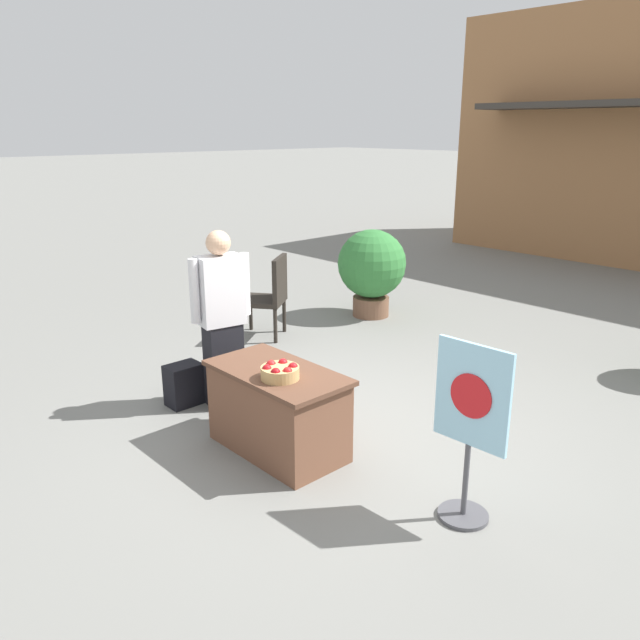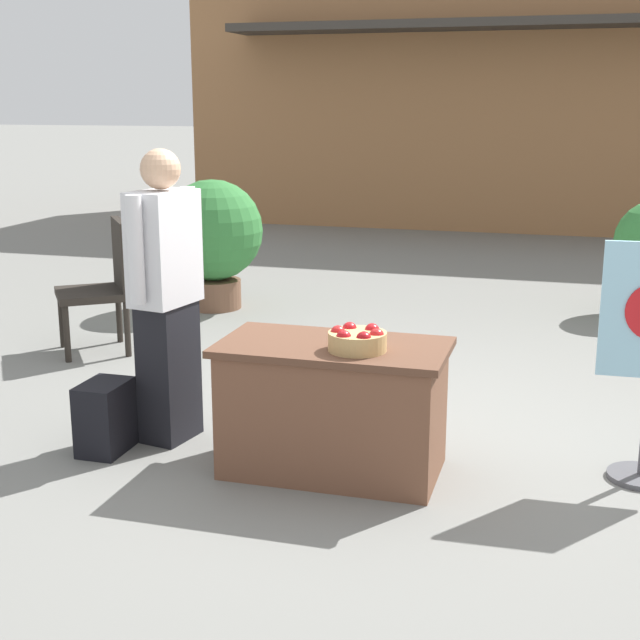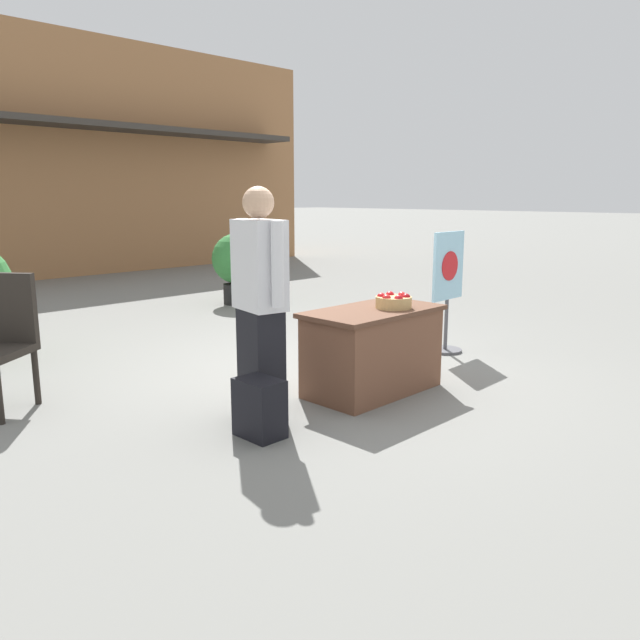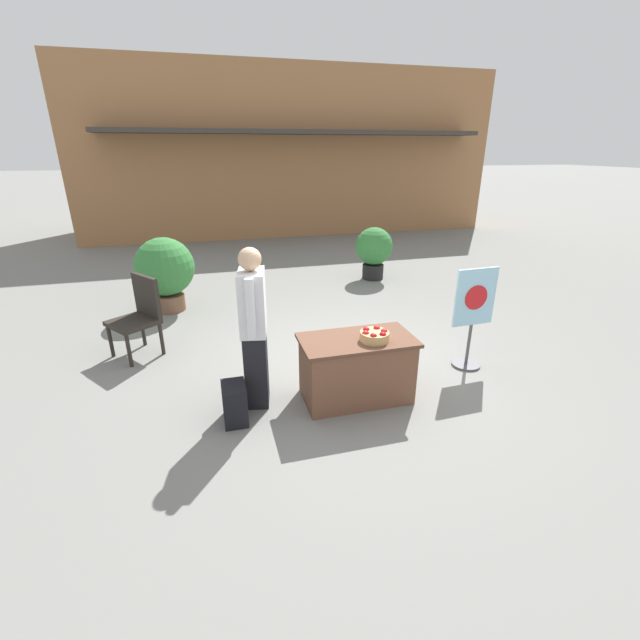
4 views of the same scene
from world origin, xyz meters
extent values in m
plane|color=slate|center=(0.00, 0.00, 0.00)|extent=(120.00, 120.00, 0.00)
cube|color=brown|center=(-0.08, -0.71, 0.35)|extent=(1.17, 0.63, 0.69)
cube|color=brown|center=(-0.08, -0.71, 0.71)|extent=(1.24, 0.67, 0.04)
cylinder|color=tan|center=(0.08, -0.80, 0.78)|extent=(0.31, 0.31, 0.10)
sphere|color=red|center=(0.18, -0.81, 0.82)|extent=(0.08, 0.08, 0.08)
sphere|color=red|center=(0.13, -0.71, 0.82)|extent=(0.08, 0.08, 0.08)
sphere|color=red|center=(0.01, -0.72, 0.82)|extent=(0.08, 0.08, 0.08)
sphere|color=red|center=(-0.03, -0.81, 0.82)|extent=(0.08, 0.08, 0.08)
sphere|color=red|center=(0.03, -0.89, 0.82)|extent=(0.08, 0.08, 0.08)
sphere|color=#A30F14|center=(0.13, -0.89, 0.82)|extent=(0.08, 0.08, 0.08)
cube|color=black|center=(-1.16, -0.51, 0.42)|extent=(0.30, 0.38, 0.84)
cube|color=silver|center=(-1.16, -0.51, 1.18)|extent=(0.33, 0.46, 0.66)
sphere|color=tan|center=(-1.16, -0.51, 1.63)|extent=(0.23, 0.23, 0.23)
cylinder|color=silver|center=(-1.11, -0.25, 1.20)|extent=(0.09, 0.09, 0.61)
cylinder|color=silver|center=(-1.21, -0.76, 1.20)|extent=(0.09, 0.09, 0.61)
cube|color=black|center=(-1.44, -0.81, 0.21)|extent=(0.24, 0.34, 0.42)
cylinder|color=#4C4C51|center=(1.57, -0.36, 0.01)|extent=(0.36, 0.36, 0.03)
cylinder|color=#4C4C51|center=(1.57, -0.36, 0.31)|extent=(0.04, 0.04, 0.55)
cube|color=#99D1EA|center=(1.57, -0.36, 0.94)|extent=(0.56, 0.05, 0.73)
cylinder|color=red|center=(1.57, -0.38, 0.94)|extent=(0.31, 0.02, 0.31)
cylinder|color=#28231E|center=(-2.64, 0.75, 0.23)|extent=(0.05, 0.05, 0.46)
cylinder|color=#28231E|center=(-2.92, 1.13, 0.23)|extent=(0.05, 0.05, 0.46)
cylinder|color=#28231E|center=(-2.27, 1.03, 0.23)|extent=(0.05, 0.05, 0.46)
cylinder|color=#28231E|center=(-2.54, 1.40, 0.23)|extent=(0.05, 0.05, 0.46)
cube|color=#28231E|center=(-2.59, 1.08, 0.49)|extent=(0.77, 0.77, 0.06)
cube|color=#28231E|center=(-2.40, 1.22, 0.80)|extent=(0.37, 0.48, 0.56)
cylinder|color=brown|center=(-2.27, 2.82, 0.14)|extent=(0.53, 0.53, 0.28)
sphere|color=#337A38|center=(-2.27, 2.82, 0.78)|extent=(0.99, 0.99, 0.99)
camera|label=1|loc=(3.68, -3.71, 2.65)|focal=35.00mm
camera|label=2|loc=(1.14, -5.19, 2.02)|focal=50.00mm
camera|label=3|loc=(-4.10, -4.06, 1.68)|focal=35.00mm
camera|label=4|loc=(-1.57, -4.66, 2.64)|focal=24.00mm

